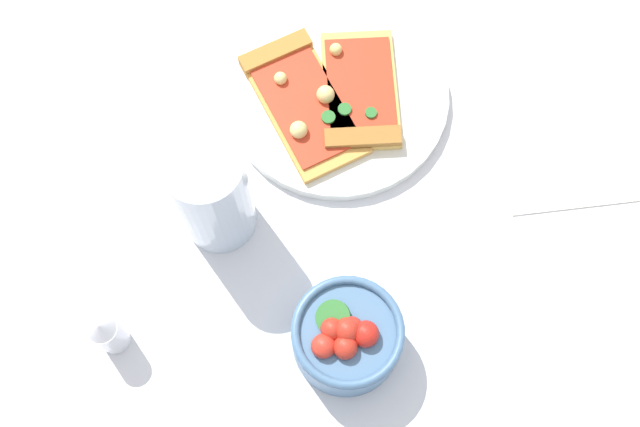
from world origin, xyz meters
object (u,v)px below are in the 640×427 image
(soda_glass, at_px, (213,195))
(paper_napkin, at_px, (560,139))
(pizza_slice_far, at_px, (301,98))
(salad_bowl, at_px, (347,337))
(plate, at_px, (338,96))
(pepper_shaker, at_px, (108,333))
(pizza_slice_near, at_px, (359,97))

(soda_glass, height_order, paper_napkin, soda_glass)
(pizza_slice_far, relative_size, salad_bowl, 1.71)
(pizza_slice_far, distance_m, salad_bowl, 0.26)
(pizza_slice_far, height_order, soda_glass, soda_glass)
(pizza_slice_far, bearing_deg, plate, -159.17)
(pepper_shaker, bearing_deg, soda_glass, -120.99)
(soda_glass, relative_size, paper_napkin, 0.90)
(salad_bowl, bearing_deg, paper_napkin, -129.70)
(salad_bowl, bearing_deg, pepper_shaker, 5.94)
(paper_napkin, bearing_deg, salad_bowl, 50.30)
(pizza_slice_near, relative_size, salad_bowl, 1.46)
(salad_bowl, height_order, soda_glass, soda_glass)
(plate, height_order, salad_bowl, salad_bowl)
(pizza_slice_far, relative_size, paper_napkin, 1.12)
(pizza_slice_far, bearing_deg, salad_bowl, 106.93)
(pizza_slice_near, distance_m, paper_napkin, 0.22)
(pizza_slice_near, relative_size, pizza_slice_far, 0.86)
(paper_napkin, xyz_separation_m, pepper_shaker, (0.42, 0.26, 0.03))
(plate, bearing_deg, pizza_slice_near, 164.35)
(pizza_slice_near, height_order, paper_napkin, pizza_slice_near)
(plate, relative_size, pepper_shaker, 3.61)
(pizza_slice_near, xyz_separation_m, pepper_shaker, (0.20, 0.28, 0.01))
(soda_glass, height_order, pepper_shaker, soda_glass)
(soda_glass, relative_size, pepper_shaker, 2.13)
(pizza_slice_far, xyz_separation_m, paper_napkin, (-0.28, 0.01, -0.02))
(pizza_slice_near, bearing_deg, plate, -15.65)
(plate, xyz_separation_m, pizza_slice_far, (0.04, 0.01, 0.01))
(pizza_slice_far, distance_m, soda_glass, 0.16)
(plate, bearing_deg, soda_glass, 56.06)
(pizza_slice_far, height_order, salad_bowl, salad_bowl)
(plate, distance_m, salad_bowl, 0.27)
(soda_glass, bearing_deg, plate, -123.94)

